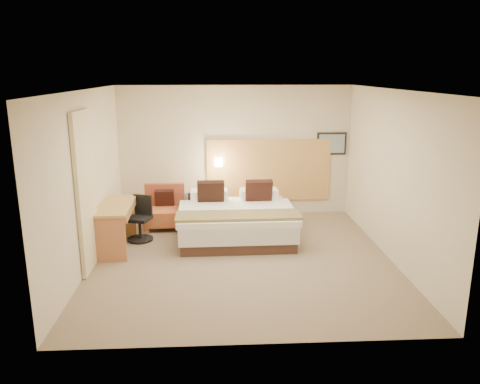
{
  "coord_description": "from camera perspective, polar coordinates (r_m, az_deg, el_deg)",
  "views": [
    {
      "loc": [
        -0.42,
        -7.13,
        2.97
      ],
      "look_at": [
        -0.01,
        0.44,
        1.01
      ],
      "focal_mm": 35.0,
      "sensor_mm": 36.0,
      "label": 1
    }
  ],
  "objects": [
    {
      "name": "lounge_chair",
      "position": [
        9.26,
        -9.18,
        -2.25
      ],
      "size": [
        0.8,
        0.7,
        0.82
      ],
      "color": "tan",
      "rests_on": "floor"
    },
    {
      "name": "bottle_b",
      "position": [
        9.2,
        -6.19,
        -0.56
      ],
      "size": [
        0.07,
        0.07,
        0.18
      ],
      "primitive_type": "cylinder",
      "rotation": [
        0.0,
        0.0,
        -0.36
      ],
      "color": "#8FACDD",
      "rests_on": "side_table"
    },
    {
      "name": "art_frame",
      "position": [
        10.02,
        11.1,
        5.81
      ],
      "size": [
        0.62,
        0.03,
        0.47
      ],
      "primitive_type": "cube",
      "color": "black",
      "rests_on": "wall_back"
    },
    {
      "name": "bottle_a",
      "position": [
        9.14,
        -6.59,
        -0.66
      ],
      "size": [
        0.07,
        0.07,
        0.18
      ],
      "primitive_type": "cylinder",
      "rotation": [
        0.0,
        0.0,
        -0.36
      ],
      "color": "#7CA3C0",
      "rests_on": "side_table"
    },
    {
      "name": "wall_right",
      "position": [
        7.84,
        18.16,
        1.86
      ],
      "size": [
        0.02,
        5.0,
        2.7
      ],
      "primitive_type": "cube",
      "color": "beige",
      "rests_on": "floor"
    },
    {
      "name": "wall_back",
      "position": [
        9.78,
        -0.58,
        4.99
      ],
      "size": [
        4.8,
        0.02,
        2.7
      ],
      "primitive_type": "cube",
      "color": "beige",
      "rests_on": "floor"
    },
    {
      "name": "headboard_panel",
      "position": [
        9.87,
        3.5,
        2.69
      ],
      "size": [
        2.6,
        0.04,
        1.3
      ],
      "primitive_type": "cube",
      "color": "tan",
      "rests_on": "wall_back"
    },
    {
      "name": "wall_front",
      "position": [
        4.91,
        2.02,
        -4.73
      ],
      "size": [
        4.8,
        0.02,
        2.7
      ],
      "primitive_type": "cube",
      "color": "beige",
      "rests_on": "floor"
    },
    {
      "name": "floor",
      "position": [
        7.74,
        0.27,
        -8.13
      ],
      "size": [
        4.8,
        5.0,
        0.02
      ],
      "primitive_type": "cube",
      "color": "#776650",
      "rests_on": "ground"
    },
    {
      "name": "lamp_shade",
      "position": [
        9.66,
        -2.62,
        3.65
      ],
      "size": [
        0.15,
        0.15,
        0.15
      ],
      "primitive_type": "cube",
      "color": "#FFEDC6",
      "rests_on": "wall_back"
    },
    {
      "name": "bed",
      "position": [
        8.63,
        -0.51,
        -3.3
      ],
      "size": [
        2.12,
        2.04,
        1.01
      ],
      "color": "#3E261F",
      "rests_on": "floor"
    },
    {
      "name": "desk",
      "position": [
        8.2,
        -14.87,
        -2.64
      ],
      "size": [
        0.61,
        1.28,
        0.79
      ],
      "color": "#B08E45",
      "rests_on": "floor"
    },
    {
      "name": "menu_folder",
      "position": [
        9.05,
        -5.99,
        -0.74
      ],
      "size": [
        0.13,
        0.08,
        0.2
      ],
      "primitive_type": "cube",
      "rotation": [
        0.0,
        0.0,
        -0.36
      ],
      "color": "black",
      "rests_on": "side_table"
    },
    {
      "name": "side_table",
      "position": [
        9.21,
        -6.33,
        -2.56
      ],
      "size": [
        0.58,
        0.58,
        0.5
      ],
      "color": "silver",
      "rests_on": "floor"
    },
    {
      "name": "curtain",
      "position": [
        7.36,
        -18.27,
        0.02
      ],
      "size": [
        0.06,
        0.9,
        2.42
      ],
      "primitive_type": "cube",
      "color": "beige",
      "rests_on": "wall_left"
    },
    {
      "name": "desk_chair",
      "position": [
        8.63,
        -12.02,
        -3.62
      ],
      "size": [
        0.57,
        0.57,
        0.8
      ],
      "color": "black",
      "rests_on": "floor"
    },
    {
      "name": "ceiling",
      "position": [
        7.15,
        0.3,
        12.44
      ],
      "size": [
        4.8,
        5.0,
        0.02
      ],
      "primitive_type": "cube",
      "color": "white",
      "rests_on": "floor"
    },
    {
      "name": "art_canvas",
      "position": [
        10.0,
        11.12,
        5.8
      ],
      "size": [
        0.54,
        0.01,
        0.39
      ],
      "primitive_type": "cube",
      "color": "#778FA5",
      "rests_on": "wall_back"
    },
    {
      "name": "lamp_arm",
      "position": [
        9.72,
        -2.62,
        3.71
      ],
      "size": [
        0.02,
        0.12,
        0.02
      ],
      "primitive_type": "cylinder",
      "rotation": [
        1.57,
        0.0,
        0.0
      ],
      "color": "silver",
      "rests_on": "wall_back"
    },
    {
      "name": "wall_left",
      "position": [
        7.58,
        -18.23,
        1.44
      ],
      "size": [
        0.02,
        5.0,
        2.7
      ],
      "primitive_type": "cube",
      "color": "beige",
      "rests_on": "floor"
    }
  ]
}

